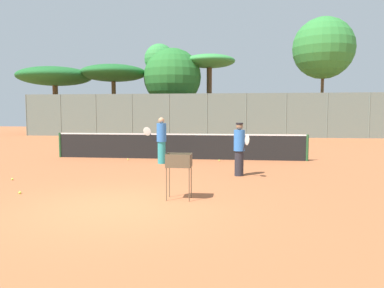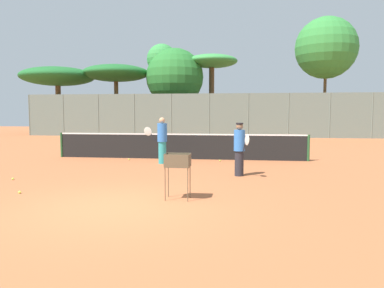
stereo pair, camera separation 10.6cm
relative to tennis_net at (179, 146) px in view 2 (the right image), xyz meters
name	(u,v)px [view 2 (the right image)]	position (x,y,z in m)	size (l,w,h in m)	color
ground_plane	(114,208)	(0.00, -8.09, -0.56)	(80.00, 80.00, 0.00)	#B26038
tennis_net	(179,146)	(0.00, 0.00, 0.00)	(10.59, 0.10, 1.07)	#26592D
back_fence	(209,115)	(0.00, 13.89, 1.15)	(30.37, 0.08, 3.42)	slate
tree_0	(326,48)	(9.20, 16.42, 6.54)	(4.93, 4.93, 9.58)	brown
tree_1	(175,77)	(-3.45, 17.88, 4.50)	(5.12, 5.12, 7.62)	brown
tree_2	(212,63)	(-0.21, 18.48, 5.76)	(4.61, 4.61, 7.07)	brown
tree_3	(116,74)	(-8.84, 17.63, 4.87)	(5.99, 5.99, 6.22)	brown
tree_4	(162,62)	(-4.68, 18.13, 5.95)	(2.70, 2.70, 8.07)	brown
tree_5	(58,77)	(-14.15, 17.06, 4.59)	(6.68, 6.68, 6.03)	brown
player_white_outfit	(162,140)	(-0.43, -1.45, 0.35)	(0.92, 0.37, 1.77)	teal
player_red_cap	(239,148)	(2.53, -3.86, 0.30)	(0.50, 0.83, 1.64)	#26262D
ball_cart	(178,164)	(1.19, -7.18, 0.25)	(0.56, 0.41, 1.04)	brown
tennis_ball_0	(220,160)	(1.74, -0.50, -0.53)	(0.07, 0.07, 0.07)	#D1E54C
tennis_ball_1	(13,179)	(-4.00, -5.44, -0.53)	(0.07, 0.07, 0.07)	#D1E54C
tennis_ball_2	(20,192)	(-2.72, -7.11, -0.53)	(0.07, 0.07, 0.07)	#D1E54C
tennis_ball_3	(181,161)	(0.21, -0.99, -0.53)	(0.07, 0.07, 0.07)	#D1E54C
tennis_ball_4	(129,159)	(-2.00, -0.64, -0.53)	(0.07, 0.07, 0.07)	#D1E54C
parked_car	(203,127)	(-0.77, 16.87, 0.10)	(4.20, 1.70, 1.60)	#232328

